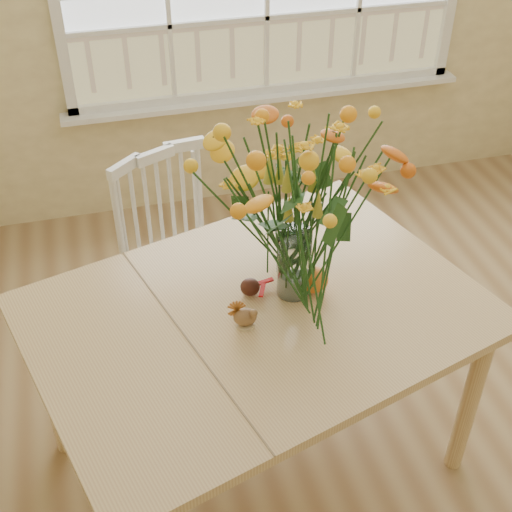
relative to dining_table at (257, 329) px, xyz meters
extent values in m
cube|color=olive|center=(0.58, -0.23, -0.73)|extent=(4.00, 4.50, 0.01)
cube|color=white|center=(0.58, 1.95, -0.04)|extent=(2.42, 0.12, 0.03)
cube|color=tan|center=(0.00, 0.00, 0.07)|extent=(1.78, 1.48, 0.04)
cube|color=tan|center=(0.00, 0.00, 0.00)|extent=(1.63, 1.33, 0.10)
cylinder|color=tan|center=(-0.78, 0.25, -0.34)|extent=(0.07, 0.07, 0.78)
cylinder|color=tan|center=(0.78, -0.25, -0.34)|extent=(0.07, 0.07, 0.78)
cylinder|color=tan|center=(0.52, 0.63, -0.34)|extent=(0.07, 0.07, 0.78)
cube|color=white|center=(-0.15, 0.69, -0.25)|extent=(0.60, 0.59, 0.05)
cube|color=white|center=(-0.22, 0.85, 0.01)|extent=(0.44, 0.22, 0.53)
cylinder|color=white|center=(-0.24, 0.46, -0.50)|extent=(0.04, 0.04, 0.45)
cylinder|color=white|center=(-0.38, 0.77, -0.50)|extent=(0.04, 0.04, 0.45)
cylinder|color=white|center=(0.08, 0.60, -0.50)|extent=(0.04, 0.04, 0.45)
cylinder|color=white|center=(-0.05, 0.91, -0.50)|extent=(0.04, 0.04, 0.45)
cylinder|color=white|center=(0.15, 0.06, 0.23)|extent=(0.12, 0.12, 0.27)
ellipsoid|color=#D45818|center=(0.22, 0.05, 0.14)|extent=(0.11, 0.11, 0.09)
cylinder|color=#CCB78C|center=(-0.06, -0.07, 0.10)|extent=(0.06, 0.06, 0.01)
ellipsoid|color=brown|center=(-0.06, -0.07, 0.13)|extent=(0.09, 0.07, 0.07)
ellipsoid|color=#38160F|center=(0.00, 0.08, 0.12)|extent=(0.07, 0.07, 0.06)
camera|label=1|loc=(-0.46, -1.72, 1.69)|focal=48.00mm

